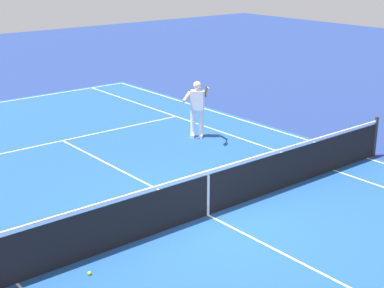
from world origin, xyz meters
name	(u,v)px	position (x,y,z in m)	size (l,w,h in m)	color
ground_plane	(208,215)	(0.00, 0.00, 0.00)	(60.00, 60.00, 0.00)	navy
court_slab	(208,215)	(0.00, 0.00, 0.00)	(24.20, 11.40, 0.00)	#1E4C93
court_line_markings	(208,215)	(0.00, 0.00, 0.00)	(23.85, 11.05, 0.01)	white
tennis_net	(208,193)	(0.00, 0.00, 0.49)	(0.10, 11.70, 1.08)	#2D2D33
tennis_player_near	(197,106)	(4.23, -3.23, 0.93)	(1.12, 0.74, 1.70)	white
tennis_ball	(89,273)	(-0.52, 3.05, 0.03)	(0.07, 0.07, 0.07)	#CCE01E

